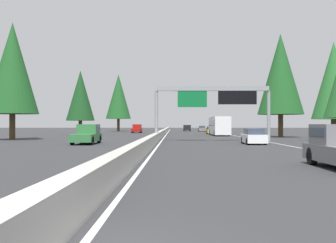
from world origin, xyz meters
TOP-DOWN VIEW (x-y plane):
  - ground_plane at (60.00, 0.00)m, footprint 320.00×320.00m
  - median_barrier at (80.00, 0.30)m, footprint 180.00×0.56m
  - shoulder_stripe_right at (70.00, -11.52)m, footprint 160.00×0.16m
  - shoulder_stripe_median at (70.00, -0.25)m, footprint 160.00×0.16m
  - sign_gantry_overhead at (39.51, -6.04)m, footprint 0.50×12.68m
  - sedan_distant_a at (32.99, -9.09)m, footprint 4.40×1.80m
  - bus_near_center at (63.47, -9.20)m, footprint 11.50×2.55m
  - minivan_near_right at (107.85, -5.21)m, footprint 5.00×1.95m
  - sedan_far_right at (74.20, -8.85)m, footprint 4.40×1.80m
  - sedan_mid_center at (102.28, -8.91)m, footprint 4.40×1.80m
  - oncoming_near at (33.29, 6.62)m, footprint 5.60×2.00m
  - oncoming_far at (84.83, 6.50)m, footprint 5.60×2.00m
  - conifer_right_near at (40.92, -19.64)m, footprint 4.91×4.91m
  - conifer_right_mid at (53.95, -17.01)m, footprint 6.58×6.58m
  - conifer_left_near at (43.88, 17.94)m, footprint 6.26×6.26m
  - conifer_left_mid at (67.91, 15.13)m, footprint 5.06×5.06m
  - conifer_left_far at (105.38, 13.34)m, footprint 6.75×6.75m

SIDE VIEW (x-z plane):
  - ground_plane at x=60.00m, z-range 0.00..0.00m
  - shoulder_stripe_right at x=70.00m, z-range 0.00..0.01m
  - shoulder_stripe_median at x=70.00m, z-range 0.00..0.01m
  - median_barrier at x=80.00m, z-range 0.00..0.90m
  - sedan_distant_a at x=32.99m, z-range -0.05..1.42m
  - sedan_far_right at x=74.20m, z-range -0.05..1.42m
  - sedan_mid_center at x=102.28m, z-range -0.05..1.42m
  - oncoming_near at x=33.29m, z-range -0.02..1.84m
  - oncoming_far at x=84.83m, z-range -0.02..1.84m
  - minivan_near_right at x=107.85m, z-range 0.11..1.80m
  - bus_near_center at x=63.47m, z-range 0.17..3.27m
  - sign_gantry_overhead at x=39.51m, z-range 1.79..7.82m
  - conifer_right_near at x=40.92m, z-range 1.20..12.37m
  - conifer_left_mid at x=67.91m, z-range 1.24..12.74m
  - conifer_left_near at x=43.88m, z-range 1.54..15.77m
  - conifer_right_mid at x=53.95m, z-range 1.62..16.57m
  - conifer_left_far at x=105.38m, z-range 1.66..16.99m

